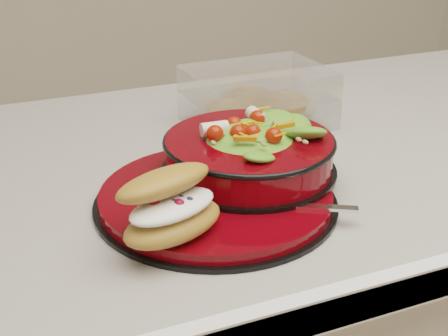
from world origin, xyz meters
name	(u,v)px	position (x,y,z in m)	size (l,w,h in m)	color
dinner_plate	(217,198)	(-0.26, -0.14, 0.91)	(0.31, 0.31, 0.02)	black
salad_bowl	(249,147)	(-0.20, -0.11, 0.96)	(0.24, 0.24, 0.10)	black
croissant	(171,206)	(-0.34, -0.22, 0.96)	(0.14, 0.12, 0.08)	#A96B33
fork	(288,205)	(-0.19, -0.21, 0.92)	(0.14, 0.09, 0.00)	silver
pastry_box	(257,98)	(-0.08, 0.10, 0.94)	(0.23, 0.17, 0.09)	white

